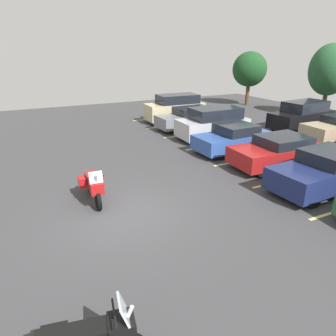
% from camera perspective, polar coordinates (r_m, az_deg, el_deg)
% --- Properties ---
extents(ground, '(44.00, 44.00, 0.10)m').
position_cam_1_polar(ground, '(10.53, -8.25, -8.45)').
color(ground, '#38383A').
extents(motorcycle_touring, '(2.22, 0.89, 1.36)m').
position_cam_1_polar(motorcycle_touring, '(11.21, -13.62, -3.02)').
color(motorcycle_touring, black).
rests_on(motorcycle_touring, ground).
extents(parking_stripes, '(24.52, 4.73, 0.01)m').
position_cam_1_polar(parking_stripes, '(15.05, 18.86, 0.13)').
color(parking_stripes, '#EAE066').
rests_on(parking_stripes, ground).
extents(car_champagne, '(2.02, 4.32, 1.99)m').
position_cam_1_polar(car_champagne, '(23.36, 1.35, 10.97)').
color(car_champagne, '#C1B289').
rests_on(car_champagne, ground).
extents(car_grey, '(1.94, 4.68, 1.45)m').
position_cam_1_polar(car_grey, '(21.28, 4.23, 9.19)').
color(car_grey, slate).
rests_on(car_grey, ground).
extents(car_silver, '(2.01, 4.26, 1.86)m').
position_cam_1_polar(car_silver, '(18.94, 8.32, 8.16)').
color(car_silver, '#B7B7BC').
rests_on(car_silver, ground).
extents(car_blue, '(2.05, 4.34, 1.44)m').
position_cam_1_polar(car_blue, '(16.74, 12.12, 5.36)').
color(car_blue, '#2D519E').
rests_on(car_blue, ground).
extents(car_red, '(2.08, 4.48, 1.41)m').
position_cam_1_polar(car_red, '(15.12, 19.69, 2.93)').
color(car_red, maroon).
rests_on(car_red, ground).
extents(car_navy, '(2.12, 4.39, 1.54)m').
position_cam_1_polar(car_navy, '(13.17, 26.74, -0.56)').
color(car_navy, navy).
rests_on(car_navy, ground).
extents(car_far_black, '(2.32, 4.93, 1.87)m').
position_cam_1_polar(car_far_black, '(22.89, 23.52, 8.85)').
color(car_far_black, black).
rests_on(car_far_black, ground).
extents(tree_center, '(3.16, 3.16, 4.92)m').
position_cam_1_polar(tree_center, '(31.37, 14.82, 17.18)').
color(tree_center, '#4C3823').
rests_on(tree_center, ground).
extents(tree_far_left, '(3.14, 3.14, 5.55)m').
position_cam_1_polar(tree_far_left, '(27.98, 27.70, 15.73)').
color(tree_far_left, '#4C3823').
rests_on(tree_far_left, ground).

